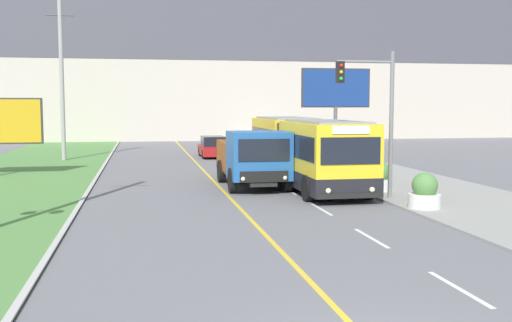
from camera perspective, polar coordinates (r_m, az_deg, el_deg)
name	(u,v)px	position (r m, az deg, el deg)	size (l,w,h in m)	color
lane_marking_centre	(360,310)	(11.01, 9.87, -13.84)	(2.88, 140.00, 0.01)	gold
apartment_block_background	(172,29)	(65.28, -7.99, 12.37)	(80.00, 8.04, 23.34)	beige
city_bus	(304,151)	(27.55, 4.58, 0.97)	(2.69, 12.70, 2.99)	yellow
dump_truck	(255,160)	(25.75, -0.10, 0.14)	(2.55, 6.19, 2.52)	black
car_distant	(213,147)	(41.94, -4.09, 1.32)	(1.80, 4.30, 1.45)	maroon
utility_pole_far	(62,78)	(41.22, -18.02, 7.54)	(1.80, 0.28, 10.67)	#9E9E99
traffic_light_mast	(375,106)	(23.05, 11.27, 5.19)	(2.28, 0.32, 5.62)	slate
billboard_large	(336,91)	(39.24, 7.61, 6.59)	(4.56, 0.24, 5.99)	#59595B
planter_round_near	(425,192)	(21.45, 15.76, -2.89)	(1.11, 1.11, 1.22)	silver
planter_round_second	(379,178)	(25.29, 11.62, -1.56)	(1.12, 1.12, 1.24)	silver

